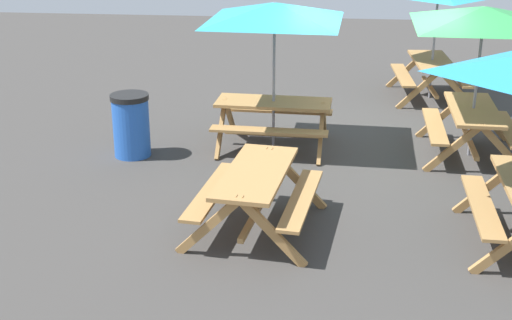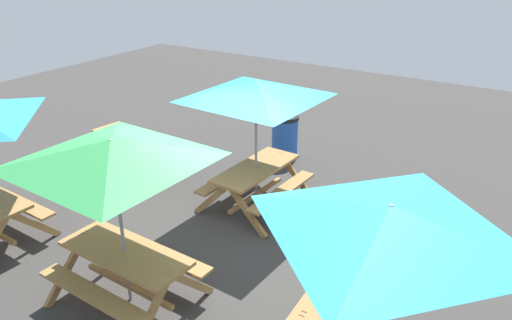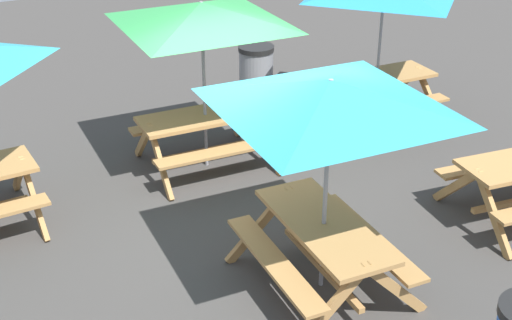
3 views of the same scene
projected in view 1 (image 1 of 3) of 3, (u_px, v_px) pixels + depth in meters
ground_plane at (367, 145)px, 11.53m from camera, size 24.00×24.00×0.00m
picnic_table_0 at (256, 186)px, 8.50m from camera, size 1.95×1.71×0.81m
picnic_table_1 at (274, 23)px, 10.75m from camera, size 2.83×2.83×2.34m
picnic_table_4 at (483, 28)px, 10.39m from camera, size 2.83×2.83×2.34m
trash_bin_blue at (131, 125)px, 10.92m from camera, size 0.59×0.59×0.98m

